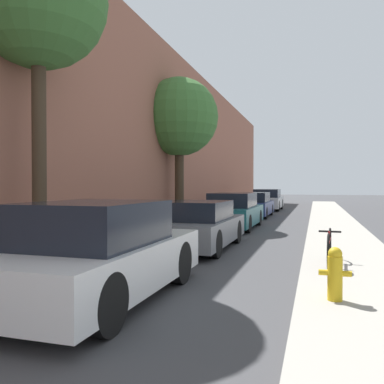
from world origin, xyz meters
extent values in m
plane|color=#3D3D3F|center=(0.00, 16.00, 0.00)|extent=(120.00, 120.00, 0.00)
cube|color=#9E998E|center=(-2.90, 16.00, 0.06)|extent=(2.00, 52.00, 0.12)
cube|color=#9E998E|center=(2.90, 16.00, 0.06)|extent=(2.00, 52.00, 0.12)
cube|color=#9E604C|center=(-4.25, 16.00, 3.87)|extent=(0.70, 52.00, 7.74)
cylinder|color=black|center=(-1.65, 7.68, 0.36)|extent=(0.22, 0.72, 0.72)
cylinder|color=black|center=(-0.05, 7.68, 0.36)|extent=(0.22, 0.72, 0.72)
cylinder|color=black|center=(-0.05, 5.17, 0.36)|extent=(0.22, 0.72, 0.72)
cube|color=silver|center=(-0.85, 6.42, 0.52)|extent=(1.81, 4.05, 0.65)
cube|color=black|center=(-0.85, 6.26, 1.14)|extent=(1.60, 2.10, 0.60)
cylinder|color=black|center=(-1.64, 12.70, 0.33)|extent=(0.22, 0.67, 0.67)
cylinder|color=black|center=(-0.05, 12.70, 0.33)|extent=(0.22, 0.67, 0.67)
cylinder|color=black|center=(-1.64, 10.16, 0.33)|extent=(0.22, 0.67, 0.67)
cylinder|color=black|center=(-0.05, 10.16, 0.33)|extent=(0.22, 0.67, 0.67)
cube|color=slate|center=(-0.85, 11.43, 0.48)|extent=(1.81, 4.09, 0.60)
cube|color=black|center=(-0.85, 11.26, 1.02)|extent=(1.60, 2.13, 0.48)
cylinder|color=black|center=(-1.65, 18.02, 0.33)|extent=(0.22, 0.65, 0.65)
cylinder|color=black|center=(-0.13, 18.02, 0.33)|extent=(0.22, 0.65, 0.65)
cylinder|color=black|center=(-1.65, 15.23, 0.33)|extent=(0.22, 0.65, 0.65)
cylinder|color=black|center=(-0.13, 15.23, 0.33)|extent=(0.22, 0.65, 0.65)
cube|color=#1E6066|center=(-0.89, 16.62, 0.51)|extent=(1.73, 4.50, 0.66)
cube|color=black|center=(-0.89, 16.44, 1.12)|extent=(1.52, 2.34, 0.54)
cylinder|color=black|center=(-1.80, 23.91, 0.31)|extent=(0.22, 0.61, 0.61)
cylinder|color=black|center=(-0.24, 23.91, 0.31)|extent=(0.22, 0.61, 0.61)
cylinder|color=black|center=(-1.80, 21.19, 0.31)|extent=(0.22, 0.61, 0.61)
cylinder|color=black|center=(-0.24, 21.19, 0.31)|extent=(0.22, 0.61, 0.61)
cube|color=navy|center=(-1.02, 22.55, 0.49)|extent=(1.78, 4.39, 0.64)
cube|color=black|center=(-1.02, 22.38, 1.05)|extent=(1.56, 2.28, 0.49)
cylinder|color=black|center=(-1.73, 29.94, 0.36)|extent=(0.22, 0.72, 0.72)
cylinder|color=black|center=(-0.15, 29.94, 0.36)|extent=(0.22, 0.72, 0.72)
cylinder|color=black|center=(-1.73, 27.19, 0.36)|extent=(0.22, 0.72, 0.72)
cylinder|color=black|center=(-0.15, 27.19, 0.36)|extent=(0.22, 0.72, 0.72)
cube|color=silver|center=(-0.94, 28.57, 0.54)|extent=(1.79, 4.44, 0.68)
cube|color=black|center=(-0.94, 28.39, 1.15)|extent=(1.58, 2.31, 0.54)
cylinder|color=#423323|center=(-3.24, 8.12, 2.41)|extent=(0.29, 0.29, 4.58)
cylinder|color=#423323|center=(-3.37, 17.29, 1.89)|extent=(0.38, 0.38, 3.55)
sphere|color=#3D7033|center=(-3.37, 17.29, 4.58)|extent=(3.30, 3.30, 3.30)
cylinder|color=gold|center=(2.42, 6.95, 0.42)|extent=(0.20, 0.20, 0.60)
sphere|color=gold|center=(2.42, 6.95, 0.75)|extent=(0.19, 0.19, 0.19)
cylinder|color=gold|center=(2.27, 6.95, 0.49)|extent=(0.13, 0.08, 0.08)
cylinder|color=gold|center=(2.57, 6.95, 0.49)|extent=(0.13, 0.08, 0.08)
torus|color=black|center=(2.45, 9.98, 0.46)|extent=(0.08, 0.68, 0.68)
torus|color=black|center=(2.39, 9.00, 0.46)|extent=(0.08, 0.68, 0.68)
cube|color=maroon|center=(2.42, 9.49, 0.61)|extent=(0.09, 0.82, 0.04)
cylinder|color=maroon|center=(2.41, 9.31, 0.70)|extent=(0.04, 0.04, 0.19)
cube|color=black|center=(2.45, 9.90, 0.73)|extent=(0.44, 0.06, 0.04)
camera|label=1|loc=(2.16, 1.24, 1.68)|focal=37.44mm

